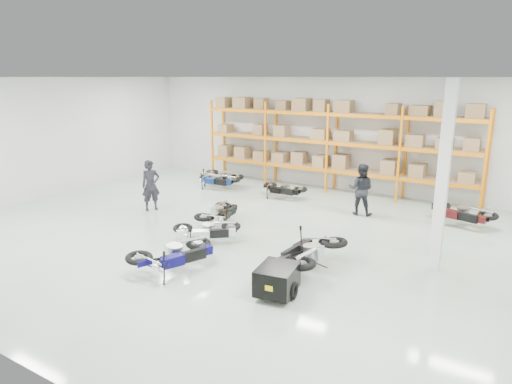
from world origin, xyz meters
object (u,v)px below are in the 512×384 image
Objects in this scene: moto_black_far_left at (219,209)px; moto_back_a at (217,177)px; trailer at (277,279)px; person_back at (361,189)px; moto_touring_right at (310,246)px; moto_back_b at (220,173)px; moto_back_c at (283,186)px; moto_silver_left at (207,227)px; person_left at (151,185)px; moto_back_d at (461,209)px; moto_blue_centre at (174,249)px.

moto_black_far_left is 4.72m from moto_back_a.
trailer is 6.69m from person_back.
moto_touring_right is 1.11× the size of moto_back_b.
person_back reaches higher than moto_back_a.
person_back reaches higher than moto_back_c.
moto_touring_right reaches higher than moto_back_c.
moto_back_b is at bearing 18.66° from moto_back_a.
moto_silver_left is 4.03m from person_left.
moto_back_a is 0.93× the size of person_left.
moto_back_d is at bearing -158.18° from moto_black_far_left.
moto_silver_left is 0.82× the size of moto_touring_right.
moto_back_d is (9.29, 0.10, 0.04)m from moto_back_a.
person_left is (-6.86, 3.36, 0.49)m from trailer.
person_back is at bearing -95.86° from moto_back_a.
moto_blue_centre is at bearing 160.65° from moto_back_d.
moto_blue_centre is 1.15× the size of moto_back_a.
moto_back_a is 3.68m from person_left.
person_back is at bearing -33.04° from person_left.
trailer is 0.94× the size of person_back.
moto_silver_left is 0.92× the size of moto_back_d.
moto_touring_right is 5.09m from person_back.
moto_back_d is at bearing -89.73° from moto_back_c.
moto_silver_left is 0.91× the size of moto_back_b.
moto_touring_right reaches higher than moto_blue_centre.
moto_blue_centre reaches higher than moto_silver_left.
moto_back_a reaches higher than trailer.
moto_silver_left is 0.99× the size of moto_back_a.
trailer is 7.56m from moto_back_d.
person_left is (0.08, -4.17, 0.34)m from moto_back_b.
moto_silver_left is at bearing 142.14° from trailer.
moto_black_far_left is at bearing 137.22° from moto_back_d.
moto_back_c is at bearing -101.55° from moto_black_far_left.
moto_blue_centre is 8.97m from moto_back_d.
moto_back_d is 3.11m from person_back.
moto_back_d is 10.13m from person_left.
person_left is (-3.67, 1.62, 0.38)m from moto_silver_left.
person_back is (-3.06, -0.46, 0.33)m from moto_back_d.
moto_silver_left reaches higher than moto_back_c.
moto_back_b is (-4.26, 7.71, -0.03)m from moto_blue_centre.
moto_back_b is (-0.20, 0.51, 0.04)m from moto_back_a.
moto_touring_right reaches higher than moto_back_a.
person_back reaches higher than moto_touring_right.
moto_blue_centre is at bearing -153.09° from moto_back_a.
person_left is (-4.18, 3.53, 0.31)m from moto_blue_centre.
moto_touring_right is 8.65m from moto_back_a.
moto_touring_right is 9.13m from moto_back_b.
moto_back_d is (9.48, -0.41, -0.00)m from moto_back_b.
moto_blue_centre is at bearing -100.76° from person_left.
person_back is (2.17, 6.83, 0.30)m from moto_blue_centre.
person_left is at bearing 128.07° from moto_back_d.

